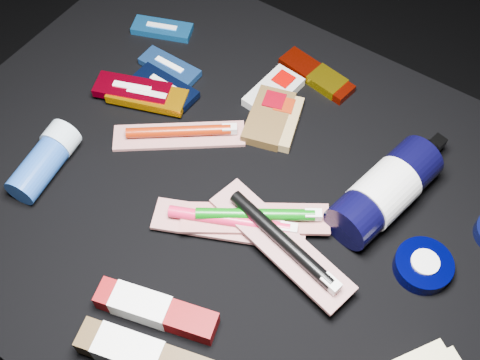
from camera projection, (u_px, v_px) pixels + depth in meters
The scene contains 20 objects.
ground at pixel (232, 287), 1.28m from camera, with size 3.00×3.00×0.00m, color black.
cloth_table at pixel (230, 245), 1.11m from camera, with size 0.98×0.78×0.40m, color black.
luna_bar_0 at pixel (162, 29), 1.13m from camera, with size 0.12×0.08×0.01m.
luna_bar_1 at pixel (170, 67), 1.07m from camera, with size 0.11×0.04×0.01m.
luna_bar_2 at pixel (165, 87), 1.04m from camera, with size 0.12×0.05×0.02m.
luna_bar_3 at pixel (147, 96), 1.02m from camera, with size 0.14×0.09×0.02m.
luna_bar_4 at pixel (133, 90), 1.03m from camera, with size 0.14×0.09×0.02m.
clif_bar_0 at pixel (270, 115), 1.01m from camera, with size 0.09×0.13×0.02m.
clif_bar_1 at pixel (275, 90), 1.04m from camera, with size 0.07×0.11×0.02m.
clif_bar_2 at pixel (280, 119), 1.01m from camera, with size 0.09×0.12×0.02m.
power_bar at pixel (320, 77), 1.06m from camera, with size 0.15×0.07×0.02m.
lotion_bottle at pixel (385, 191), 0.89m from camera, with size 0.11×0.25×0.08m.
cream_tin_lower at pixel (423, 266), 0.86m from camera, with size 0.08×0.08×0.03m.
deodorant_stick at pixel (45, 161), 0.94m from camera, with size 0.07×0.14×0.06m.
toothbrush_pack_0 at pixel (181, 134), 0.99m from camera, with size 0.20×0.17×0.02m.
toothbrush_pack_1 at pixel (231, 223), 0.89m from camera, with size 0.23×0.14×0.03m.
toothbrush_pack_2 at pixel (257, 217), 0.89m from camera, with size 0.21×0.16×0.02m.
toothbrush_pack_3 at pixel (283, 242), 0.86m from camera, with size 0.25×0.11×0.03m.
toothpaste_carton_red at pixel (151, 309), 0.82m from camera, with size 0.17×0.08×0.03m.
toothpaste_carton_green at pixel (141, 355), 0.78m from camera, with size 0.19×0.09×0.04m.
Camera 1 is at (0.30, -0.41, 1.20)m, focal length 45.00 mm.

